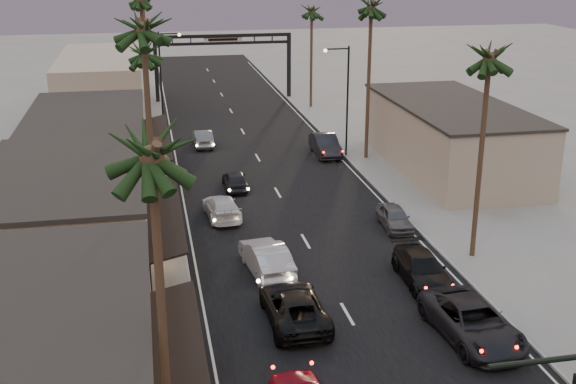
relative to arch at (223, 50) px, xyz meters
name	(u,v)px	position (x,y,z in m)	size (l,w,h in m)	color
ground	(270,180)	(0.00, -30.00, -5.53)	(200.00, 200.00, 0.00)	slate
road	(260,161)	(0.00, -25.00, -5.53)	(14.00, 120.00, 0.02)	black
sidewalk_left	(139,144)	(-9.50, -18.00, -5.47)	(5.00, 92.00, 0.12)	slate
sidewalk_right	(350,134)	(9.50, -18.00, -5.47)	(5.00, 92.00, 0.12)	slate
storefront_near	(32,377)	(-13.00, -58.00, -2.78)	(8.00, 12.00, 5.50)	#C8B298
storefront_mid	(69,226)	(-13.00, -44.00, -2.78)	(8.00, 14.00, 5.50)	gray
storefront_far	(88,149)	(-13.00, -28.00, -3.03)	(8.00, 16.00, 5.00)	#C8B298
storefront_dist	(102,85)	(-13.00, -5.00, -2.53)	(8.00, 20.00, 6.00)	gray
building_right	(450,138)	(14.00, -30.00, -3.03)	(8.00, 18.00, 5.00)	gray
arch	(223,50)	(0.00, 0.00, 0.00)	(15.20, 0.40, 7.27)	black
streetlight_right	(344,92)	(6.92, -25.00, -0.20)	(2.13, 0.30, 9.00)	black
streetlight_left	(164,72)	(-6.92, -12.00, -0.20)	(2.13, 0.30, 9.00)	black
palm_la	(151,142)	(-8.60, -61.00, 5.91)	(3.20, 3.20, 13.20)	#38281C
palm_lb	(142,21)	(-8.60, -48.00, 7.85)	(3.20, 3.20, 15.20)	#38281C
palm_lc	(144,47)	(-8.60, -34.00, 4.94)	(3.20, 3.20, 12.20)	#38281C
palm_ra	(490,50)	(8.60, -46.00, 5.91)	(3.20, 3.20, 13.20)	#38281C
palm_rb	(372,2)	(8.60, -26.00, 6.88)	(3.20, 3.20, 14.20)	#38281C
palm_rc	(312,7)	(8.60, -6.00, 4.94)	(3.20, 3.20, 12.20)	#38281C
oncoming_pickup	(294,307)	(-2.60, -51.22, -4.76)	(2.58, 5.59, 1.55)	black
oncoming_silver	(266,258)	(-2.97, -45.72, -4.68)	(1.80, 5.18, 1.71)	#95969A
oncoming_white	(222,207)	(-4.37, -37.08, -4.83)	(1.96, 4.83, 1.40)	#BCBCBC
oncoming_dgrey	(235,180)	(-2.82, -31.58, -4.86)	(1.60, 3.97, 1.35)	black
oncoming_grey_far	(203,138)	(-4.07, -19.48, -4.82)	(1.52, 4.35, 1.43)	#57585C
curbside_near	(472,322)	(4.75, -54.21, -4.69)	(2.79, 6.04, 1.68)	black
curbside_black	(422,269)	(4.66, -48.48, -4.78)	(2.11, 5.20, 1.51)	black
curbside_grey	(395,217)	(5.83, -40.94, -4.86)	(1.60, 3.96, 1.35)	#48484C
curbside_far	(325,145)	(5.62, -24.22, -4.68)	(1.81, 5.19, 1.71)	black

